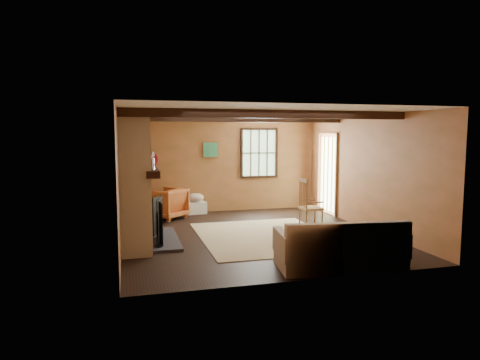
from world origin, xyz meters
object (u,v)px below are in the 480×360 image
object	(u,v)px
fireplace	(136,183)
rocking_chair	(309,206)
sofa	(341,251)
laundry_basket	(195,208)
armchair	(166,203)

from	to	relation	value
fireplace	rocking_chair	world-z (taller)	fireplace
sofa	laundry_basket	size ratio (longest dim) A/B	3.92
rocking_chair	sofa	world-z (taller)	rocking_chair
rocking_chair	armchair	xyz separation A→B (m)	(-2.89, 1.72, -0.08)
fireplace	sofa	world-z (taller)	fireplace
rocking_chair	sofa	bearing A→B (deg)	165.09
sofa	fireplace	bearing A→B (deg)	147.62
sofa	armchair	xyz separation A→B (m)	(-2.17, 4.49, 0.09)
laundry_basket	armchair	distance (m)	0.92
fireplace	laundry_basket	distance (m)	3.11
laundry_basket	fireplace	bearing A→B (deg)	-120.35
sofa	armchair	bearing A→B (deg)	123.02
fireplace	rocking_chair	bearing A→B (deg)	5.85
rocking_chair	sofa	xyz separation A→B (m)	(-0.72, -2.77, -0.18)
fireplace	laundry_basket	bearing A→B (deg)	59.65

